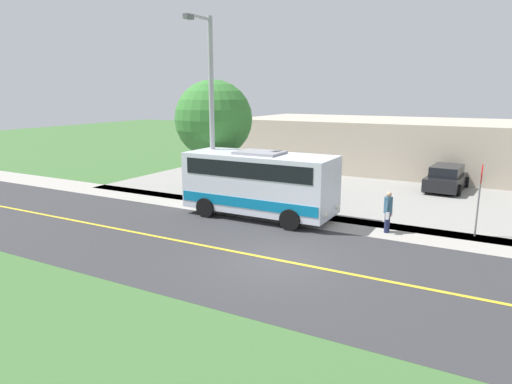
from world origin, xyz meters
name	(u,v)px	position (x,y,z in m)	size (l,w,h in m)	color
ground_plane	(277,260)	(0.00, 0.00, 0.00)	(120.00, 120.00, 0.00)	#3D6633
road_surface	(277,260)	(0.00, 0.00, 0.00)	(8.00, 100.00, 0.01)	#333335
sidewalk	(330,222)	(-5.20, 0.00, 0.00)	(2.40, 100.00, 0.01)	#9E9991
parking_lot_surface	(427,197)	(-12.40, 3.00, 0.00)	(14.00, 36.00, 0.01)	gray
road_centre_line	(277,260)	(0.00, 0.00, 0.01)	(0.16, 100.00, 0.00)	gold
shuttle_bus_front	(260,181)	(-4.57, -3.15, 1.65)	(2.79, 6.92, 3.01)	silver
pedestrian_with_bags	(388,211)	(-4.98, 2.52, 0.90)	(0.72, 0.34, 1.68)	#1E2347
stop_sign	(480,188)	(-6.10, 5.72, 1.96)	(0.76, 0.07, 2.88)	slate
street_light_pole	(210,107)	(-4.89, -5.97, 4.90)	(1.97, 0.24, 8.96)	#9E9EA3
parked_car_near	(447,178)	(-14.91, 3.64, 0.69)	(4.52, 2.25, 1.45)	black
tree_curbside	(214,119)	(-7.40, -7.49, 4.15)	(4.17, 4.17, 6.25)	brown
commercial_building	(390,144)	(-21.40, -1.13, 1.80)	(10.00, 21.75, 3.59)	#B7A893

